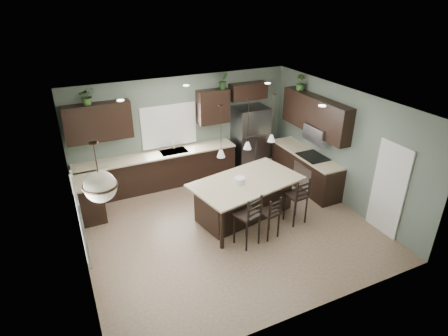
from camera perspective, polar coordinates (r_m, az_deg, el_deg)
ground at (r=8.47m, az=0.54°, el=-8.84°), size 6.00×6.00×0.00m
pantry_door at (r=8.52m, az=23.77°, el=-3.01°), size 0.04×0.82×2.04m
window_back at (r=9.92m, az=-8.41°, el=6.41°), size 1.35×0.02×1.00m
window_left at (r=6.37m, az=-21.19°, el=-7.08°), size 0.02×1.10×1.00m
left_return_cabs at (r=9.09m, az=-19.91°, el=-4.55°), size 0.60×0.90×0.90m
left_return_countertop at (r=8.88m, az=-20.24°, el=-1.91°), size 0.66×0.96×0.04m
back_lower_cabs at (r=9.99m, az=-9.97°, el=-0.44°), size 4.20×0.60×0.90m
back_countertop at (r=9.77m, az=-10.15°, el=1.97°), size 4.20×0.66×0.04m
sink_inset at (r=9.87m, az=-7.65°, el=2.52°), size 0.70×0.45×0.01m
faucet at (r=9.79m, az=-7.64°, el=3.23°), size 0.02×0.02×0.28m
back_upper_left at (r=9.33m, az=-18.63°, el=6.63°), size 1.55×0.34×0.90m
back_upper_right at (r=10.05m, az=-1.67°, el=9.33°), size 0.85×0.34×0.90m
fridge_header at (r=10.41m, az=3.72°, el=11.61°), size 1.05×0.34×0.45m
right_lower_cabs at (r=10.14m, az=12.27°, el=-0.25°), size 0.60×2.35×0.90m
right_countertop at (r=9.93m, az=12.43°, el=2.16°), size 0.66×2.35×0.04m
cooktop at (r=9.72m, az=13.40°, el=1.69°), size 0.58×0.75×0.02m
wall_oven_front at (r=9.77m, az=11.78°, el=-1.23°), size 0.01×0.72×0.60m
right_upper_cabs at (r=9.66m, az=13.73°, el=7.90°), size 0.34×2.35×0.90m
microwave at (r=9.56m, az=14.25°, el=5.10°), size 0.40×0.75×0.40m
refrigerator at (r=10.67m, az=3.97°, el=4.46°), size 0.90×0.74×1.85m
kitchen_island at (r=8.58m, az=3.35°, el=-4.70°), size 2.65×1.84×0.92m
serving_dish at (r=8.20m, az=2.38°, el=-1.94°), size 0.24×0.24×0.14m
bar_stool_left at (r=7.63m, az=3.53°, el=-7.85°), size 0.55×0.55×1.18m
bar_stool_center at (r=7.94m, az=6.91°, el=-7.35°), size 0.42×0.42×0.99m
bar_stool_right at (r=8.47m, az=10.92°, el=-4.78°), size 0.46×0.46×1.13m
pendant_left at (r=7.40m, az=-0.47°, el=5.56°), size 0.17×0.17×1.10m
pendant_center at (r=7.81m, az=3.69°, el=6.63°), size 0.17×0.17×1.10m
pendant_right at (r=8.26m, az=7.44°, el=7.56°), size 0.17×0.17×1.10m
chandelier at (r=5.98m, az=-18.65°, el=-0.62°), size 0.55×0.55×1.00m
plant_back_left at (r=9.11m, az=-20.15°, el=10.26°), size 0.37×0.32×0.40m
plant_back_right at (r=9.96m, az=-0.07°, el=13.17°), size 0.24×0.19×0.43m
plant_right_wall at (r=9.99m, az=11.55°, el=12.63°), size 0.29×0.29×0.41m
room_shell at (r=7.62m, az=0.59°, el=1.69°), size 6.00×6.00×6.00m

